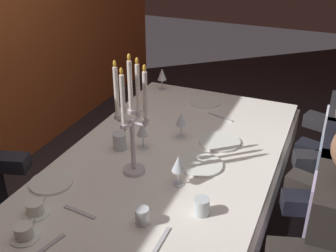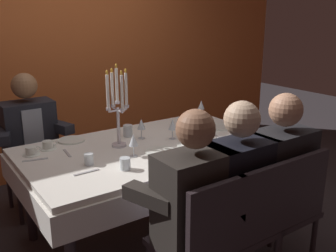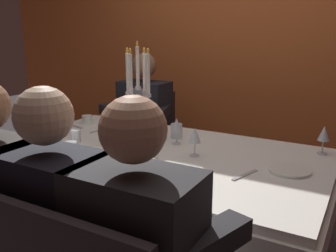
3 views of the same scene
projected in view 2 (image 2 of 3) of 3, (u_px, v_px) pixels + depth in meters
ground_plane at (151, 230)px, 3.15m from camera, size 12.00×12.00×0.00m
back_wall at (66, 48)px, 4.07m from camera, size 6.00×0.12×2.70m
dining_table at (151, 159)px, 2.97m from camera, size 1.94×1.14×0.74m
candelabra at (118, 108)px, 2.82m from camera, size 0.19×0.19×0.62m
dinner_plate_0 at (71, 140)px, 3.03m from camera, size 0.21×0.21×0.01m
dinner_plate_1 at (192, 145)px, 2.91m from camera, size 0.24×0.24×0.01m
dinner_plate_2 at (161, 152)px, 2.77m from camera, size 0.23×0.23×0.01m
dinner_plate_3 at (218, 127)px, 3.37m from camera, size 0.21×0.21×0.01m
wine_glass_0 at (201, 105)px, 3.69m from camera, size 0.07×0.07×0.16m
wine_glass_1 at (172, 125)px, 3.04m from camera, size 0.07×0.07×0.16m
wine_glass_2 at (133, 141)px, 2.67m from camera, size 0.07×0.07×0.16m
wine_glass_3 at (141, 124)px, 3.06m from camera, size 0.07×0.07×0.16m
water_tumbler_0 at (125, 164)px, 2.47m from camera, size 0.07×0.07×0.08m
water_tumbler_1 at (89, 159)px, 2.55m from camera, size 0.06×0.06×0.08m
water_tumbler_2 at (128, 131)px, 3.13m from camera, size 0.08×0.08×0.09m
coffee_cup_0 at (31, 151)px, 2.72m from camera, size 0.13×0.12×0.06m
coffee_cup_1 at (48, 145)px, 2.84m from camera, size 0.13×0.12×0.06m
knife_0 at (216, 136)px, 3.15m from camera, size 0.08×0.19×0.01m
fork_1 at (67, 153)px, 2.76m from camera, size 0.04×0.17×0.01m
fork_2 at (87, 172)px, 2.43m from camera, size 0.17×0.02×0.01m
spoon_3 at (35, 160)px, 2.63m from camera, size 0.17×0.06×0.01m
seated_diner_0 at (29, 132)px, 3.27m from camera, size 0.63×0.48×1.24m
seated_diner_1 at (195, 199)px, 2.09m from camera, size 0.63×0.48×1.24m
seated_diner_2 at (239, 184)px, 2.27m from camera, size 0.63×0.48×1.24m
seated_diner_3 at (281, 170)px, 2.48m from camera, size 0.63×0.48×1.24m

